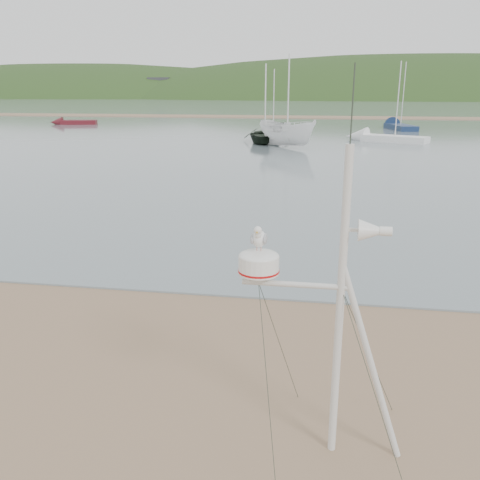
% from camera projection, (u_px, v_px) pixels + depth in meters
% --- Properties ---
extents(ground, '(560.00, 560.00, 0.00)m').
position_uv_depth(ground, '(87.00, 408.00, 6.81)').
color(ground, '#81644A').
rests_on(ground, ground).
extents(water, '(560.00, 256.00, 0.04)m').
position_uv_depth(water, '(314.00, 104.00, 131.56)').
color(water, slate).
rests_on(water, ground).
extents(sandbar, '(560.00, 7.00, 0.07)m').
position_uv_depth(sandbar, '(304.00, 117.00, 72.95)').
color(sandbar, '#81644A').
rests_on(sandbar, water).
extents(hill_ridge, '(620.00, 180.00, 80.00)m').
position_uv_depth(hill_ridge, '(358.00, 142.00, 231.71)').
color(hill_ridge, '#203716').
rests_on(hill_ridge, ground).
extents(far_cottages, '(294.40, 6.30, 8.00)m').
position_uv_depth(far_cottages, '(327.00, 88.00, 190.43)').
color(far_cottages, beige).
rests_on(far_cottages, ground).
extents(mast_rig, '(1.93, 2.06, 4.36)m').
position_uv_depth(mast_rig, '(331.00, 372.00, 5.71)').
color(mast_rig, silver).
rests_on(mast_rig, ground).
extents(boat_dark, '(3.77, 1.13, 5.26)m').
position_uv_depth(boat_dark, '(265.00, 108.00, 38.57)').
color(boat_dark, black).
rests_on(boat_dark, water).
extents(boat_white, '(2.81, 2.81, 5.23)m').
position_uv_depth(boat_white, '(288.00, 110.00, 35.54)').
color(boat_white, white).
rests_on(boat_white, water).
extents(sailboat_blue_far, '(3.20, 7.41, 7.15)m').
position_uv_depth(sailboat_blue_far, '(394.00, 126.00, 53.35)').
color(sailboat_blue_far, '#15284B').
rests_on(sailboat_blue_far, ground).
extents(sailboat_white_near, '(6.61, 4.41, 6.57)m').
position_uv_depth(sailboat_white_near, '(374.00, 138.00, 40.55)').
color(sailboat_white_near, white).
rests_on(sailboat_white_near, ground).
extents(dinghy_red_far, '(5.39, 2.43, 1.27)m').
position_uv_depth(dinghy_red_far, '(68.00, 122.00, 58.69)').
color(dinghy_red_far, '#521219').
rests_on(dinghy_red_far, ground).
extents(sailboat_dark_mid, '(3.32, 6.29, 6.13)m').
position_uv_depth(sailboat_dark_mid, '(280.00, 131.00, 46.65)').
color(sailboat_dark_mid, black).
rests_on(sailboat_dark_mid, ground).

